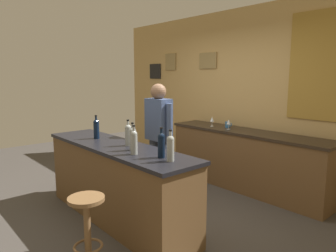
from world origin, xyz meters
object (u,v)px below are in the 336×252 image
wine_bottle_a (96,128)px  wine_bottle_c (133,138)px  bartender (159,134)px  coffee_mug (228,125)px  wine_bottle_b (128,134)px  wine_bottle_e (161,144)px  wine_bottle_f (170,147)px  bar_stool (87,221)px  wine_glass_b (229,122)px  wine_bottle_d (134,141)px  wine_glass_a (212,120)px

wine_bottle_a → wine_bottle_c: bearing=-1.3°
bartender → coffee_mug: 1.34m
wine_bottle_b → wine_bottle_e: size_ratio=1.00×
wine_bottle_f → wine_bottle_e: bearing=172.1°
bar_stool → wine_bottle_c: 1.00m
wine_glass_b → wine_bottle_e: bearing=-70.9°
wine_bottle_c → coffee_mug: (-0.34, 2.09, -0.11)m
coffee_mug → bartender: bearing=-95.5°
wine_bottle_b → wine_bottle_c: (0.22, -0.09, 0.00)m
bar_stool → wine_bottle_a: wine_bottle_a is taller
wine_bottle_b → wine_bottle_c: bearing=-22.5°
bar_stool → coffee_mug: coffee_mug is taller
bar_stool → coffee_mug: size_ratio=5.44×
wine_bottle_a → wine_bottle_b: bearing=6.8°
wine_bottle_d → wine_bottle_f: (0.45, 0.10, 0.00)m
bartender → wine_bottle_b: size_ratio=5.29×
wine_bottle_d → wine_glass_a: wine_bottle_d is taller
wine_bottle_e → wine_glass_b: wine_bottle_e is taller
bartender → wine_bottle_f: size_ratio=5.29×
bar_stool → wine_glass_b: wine_glass_b is taller
wine_bottle_b → wine_glass_b: 1.87m
bar_stool → wine_bottle_e: bearing=82.1°
wine_glass_b → wine_bottle_f: bearing=-67.0°
wine_bottle_c → wine_bottle_d: same height
bar_stool → wine_bottle_a: size_ratio=2.22×
bartender → wine_bottle_a: size_ratio=5.29×
wine_bottle_c → coffee_mug: size_ratio=2.45×
wine_bottle_b → coffee_mug: size_ratio=2.45×
bartender → wine_bottle_b: bearing=-69.4°
wine_bottle_a → bartender: bearing=63.5°
wine_bottle_f → wine_glass_a: wine_bottle_f is taller
bartender → wine_bottle_e: bearing=-38.2°
wine_bottle_a → wine_glass_b: bearing=72.5°
wine_bottle_b → wine_bottle_f: bearing=-5.6°
wine_bottle_a → coffee_mug: size_ratio=2.45×
wine_bottle_a → wine_glass_a: bearing=82.9°
wine_bottle_d → wine_glass_b: wine_bottle_d is taller
wine_glass_a → bar_stool: bearing=-71.3°
bartender → wine_bottle_a: (-0.37, -0.74, 0.12)m
bartender → wine_bottle_d: bartender is taller
wine_bottle_f → wine_glass_b: bearing=113.0°
wine_bottle_a → wine_bottle_c: (0.84, -0.02, 0.00)m
wine_bottle_c → wine_glass_b: bearing=96.6°
wine_bottle_b → wine_glass_a: size_ratio=1.97×
bar_stool → wine_glass_a: size_ratio=4.39×
wine_bottle_d → wine_glass_a: (-0.74, 2.09, -0.05)m
wine_glass_b → wine_bottle_a: bearing=-107.5°
bartender → bar_stool: (0.81, -1.49, -0.48)m
wine_bottle_e → wine_glass_b: (-0.67, 1.93, -0.05)m
wine_bottle_d → wine_glass_b: (-0.38, 2.05, -0.05)m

